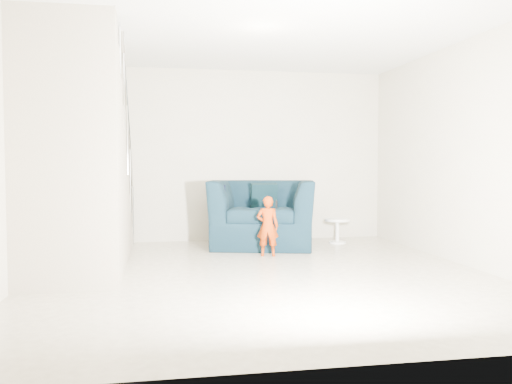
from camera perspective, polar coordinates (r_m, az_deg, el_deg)
The scene contains 13 objects.
floor at distance 6.03m, azimuth 0.63°, elevation -8.70°, with size 5.50×5.50×0.00m, color gray.
ceiling at distance 6.09m, azimuth 0.64°, elevation 17.04°, with size 5.50×5.50×0.00m, color silver.
back_wall at distance 8.62m, azimuth -2.82°, elevation 3.84°, with size 5.00×5.00×0.00m, color #B5AA94.
front_wall at distance 3.25m, azimuth 9.85°, elevation 5.20°, with size 5.00×5.00×0.00m, color #B5AA94.
left_wall at distance 5.97m, azimuth -23.73°, elevation 3.97°, with size 5.50×5.50×0.00m, color #B5AA94.
right_wall at distance 6.83m, azimuth 21.74°, elevation 3.85°, with size 5.50×5.50×0.00m, color #B5AA94.
armchair at distance 8.02m, azimuth 0.71°, elevation -2.25°, with size 1.50×1.31×0.98m, color black.
toddler at distance 7.16m, azimuth 1.24°, elevation -3.61°, with size 0.29×0.19×0.80m, color #962C04.
side_table at distance 8.42m, azimuth 8.56°, elevation -3.63°, with size 0.38×0.38×0.38m.
staircase at distance 6.42m, azimuth -18.15°, elevation 0.39°, with size 1.02×3.03×3.62m.
cushion at distance 8.23m, azimuth 0.83°, elevation -0.39°, with size 0.39×0.11×0.38m, color black.
throw at distance 7.95m, azimuth -3.66°, elevation -1.40°, with size 0.05×0.54×0.61m, color black.
phone at distance 7.11m, azimuth 2.17°, elevation -1.28°, with size 0.02×0.05×0.10m, color black.
Camera 1 is at (-1.11, -5.80, 1.22)m, focal length 38.00 mm.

